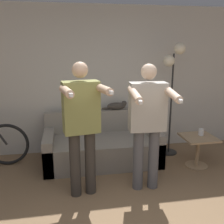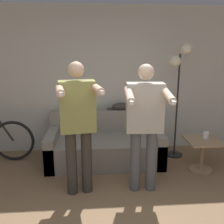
# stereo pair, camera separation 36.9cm
# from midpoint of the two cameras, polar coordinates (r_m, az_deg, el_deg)

# --- Properties ---
(wall_back) EXTENTS (10.00, 0.05, 2.60)m
(wall_back) POSITION_cam_midpoint_polar(r_m,az_deg,el_deg) (4.77, -4.65, 6.80)
(wall_back) COLOR beige
(wall_back) RESTS_ON ground_plane
(couch) EXTENTS (1.88, 0.93, 0.81)m
(couch) POSITION_cam_midpoint_polar(r_m,az_deg,el_deg) (4.47, -4.61, -7.54)
(couch) COLOR gray
(couch) RESTS_ON ground_plane
(person_left) EXTENTS (0.58, 0.73, 1.74)m
(person_left) POSITION_cam_midpoint_polar(r_m,az_deg,el_deg) (3.28, -9.80, -2.11)
(person_left) COLOR #38332D
(person_left) RESTS_ON ground_plane
(person_right) EXTENTS (0.56, 0.69, 1.70)m
(person_right) POSITION_cam_midpoint_polar(r_m,az_deg,el_deg) (3.39, 4.68, -1.68)
(person_right) COLOR #56565B
(person_right) RESTS_ON ground_plane
(cat) EXTENTS (0.45, 0.14, 0.16)m
(cat) POSITION_cam_midpoint_polar(r_m,az_deg,el_deg) (4.66, -1.19, 1.34)
(cat) COLOR #3D3833
(cat) RESTS_ON couch
(floor_lamp) EXTENTS (0.37, 0.31, 1.96)m
(floor_lamp) POSITION_cam_midpoint_polar(r_m,az_deg,el_deg) (4.59, 10.98, 8.86)
(floor_lamp) COLOR black
(floor_lamp) RESTS_ON ground_plane
(side_table) EXTENTS (0.51, 0.51, 0.51)m
(side_table) POSITION_cam_midpoint_polar(r_m,az_deg,el_deg) (4.41, 15.96, -6.89)
(side_table) COLOR #A38460
(side_table) RESTS_ON ground_plane
(cup) EXTENTS (0.08, 0.08, 0.11)m
(cup) POSITION_cam_midpoint_polar(r_m,az_deg,el_deg) (4.42, 16.60, -4.24)
(cup) COLOR white
(cup) RESTS_ON side_table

